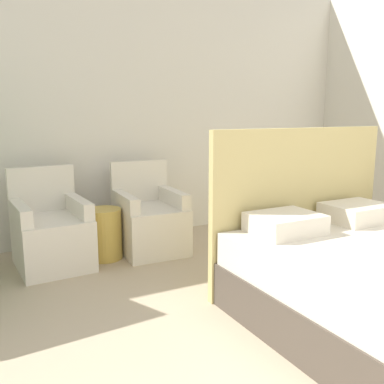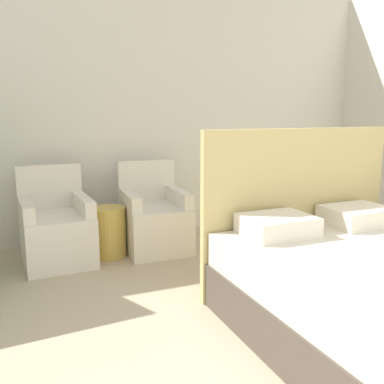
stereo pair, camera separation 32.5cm
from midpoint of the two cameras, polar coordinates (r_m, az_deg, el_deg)
name	(u,v)px [view 1 (the left image)]	position (r m, az deg, el deg)	size (l,w,h in m)	color
wall_back	(123,108)	(4.87, -11.15, 10.93)	(10.00, 0.06, 2.90)	silver
armchair_near_window_left	(52,236)	(4.20, -20.35, -5.54)	(0.65, 0.75, 0.90)	silver
armchair_near_window_right	(150,223)	(4.42, -7.77, -4.18)	(0.65, 0.74, 0.90)	silver
side_table	(104,234)	(4.27, -13.79, -5.47)	(0.34, 0.34, 0.49)	gold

